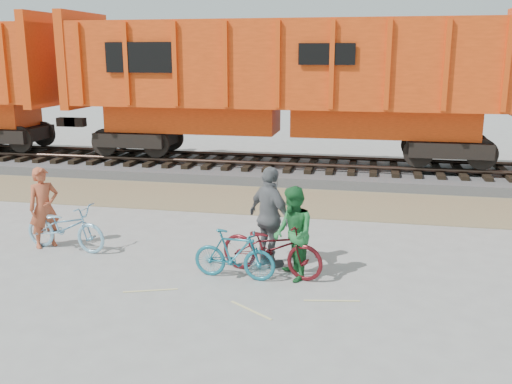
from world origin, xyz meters
TOP-DOWN VIEW (x-y plane):
  - ground at (0.00, 0.00)m, footprint 120.00×120.00m
  - gravel_strip at (0.00, 5.50)m, footprint 120.00×3.00m
  - ballast_bed at (0.00, 9.00)m, footprint 120.00×4.00m
  - track at (0.00, 9.00)m, footprint 120.00×2.60m
  - hopper_car_center at (-0.25, 9.00)m, footprint 14.00×3.13m
  - bicycle_blue at (-3.43, 0.81)m, footprint 1.89×0.89m
  - bicycle_teal at (0.25, 0.01)m, footprint 1.50×0.52m
  - bicycle_maroon at (0.85, 0.33)m, footprint 2.05×1.15m
  - person_solo at (-3.93, 0.91)m, footprint 0.70×0.71m
  - person_man at (1.25, 0.21)m, footprint 0.90×0.99m
  - person_woman at (0.75, 0.73)m, footprint 1.13×1.07m

SIDE VIEW (x-z plane):
  - ground at x=0.00m, z-range 0.00..0.00m
  - gravel_strip at x=0.00m, z-range 0.00..0.02m
  - ballast_bed at x=0.00m, z-range 0.00..0.30m
  - bicycle_teal at x=0.25m, z-range 0.00..0.89m
  - track at x=0.00m, z-range 0.35..0.59m
  - bicycle_blue at x=-3.43m, z-range 0.00..0.96m
  - bicycle_maroon at x=0.85m, z-range 0.00..1.02m
  - person_man at x=1.25m, z-range 0.00..1.65m
  - person_solo at x=-3.93m, z-range 0.00..1.65m
  - person_woman at x=0.75m, z-range 0.00..1.88m
  - hopper_car_center at x=-0.25m, z-range 0.68..5.33m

